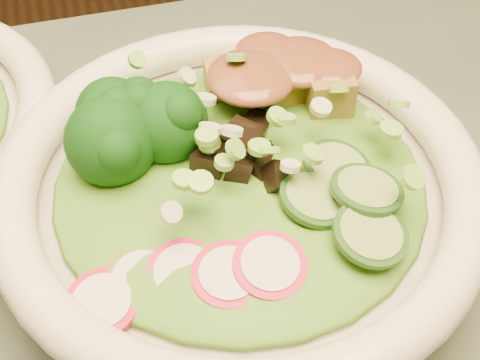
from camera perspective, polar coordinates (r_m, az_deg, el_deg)
name	(u,v)px	position (r m, az deg, el deg)	size (l,w,h in m)	color
salad_bowl	(240,203)	(0.43, 0.00, -1.96)	(0.30, 0.30, 0.08)	silver
lettuce_bed	(240,179)	(0.41, 0.00, 0.10)	(0.23, 0.23, 0.03)	#336816
broccoli_florets	(129,137)	(0.41, -9.47, 3.67)	(0.09, 0.08, 0.05)	black
radish_slices	(206,271)	(0.36, -2.96, -7.79)	(0.12, 0.04, 0.02)	#B70E36
cucumber_slices	(361,191)	(0.39, 10.29, -0.90)	(0.08, 0.08, 0.04)	#89A55B
mushroom_heap	(246,145)	(0.41, 0.56, 3.03)	(0.08, 0.08, 0.04)	black
tofu_cubes	(273,90)	(0.45, 2.87, 7.64)	(0.10, 0.07, 0.04)	olive
peanut_sauce	(274,73)	(0.44, 2.94, 9.11)	(0.08, 0.06, 0.02)	brown
scallion_garnish	(240,146)	(0.39, 0.00, 2.88)	(0.22, 0.22, 0.03)	#7CBC42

